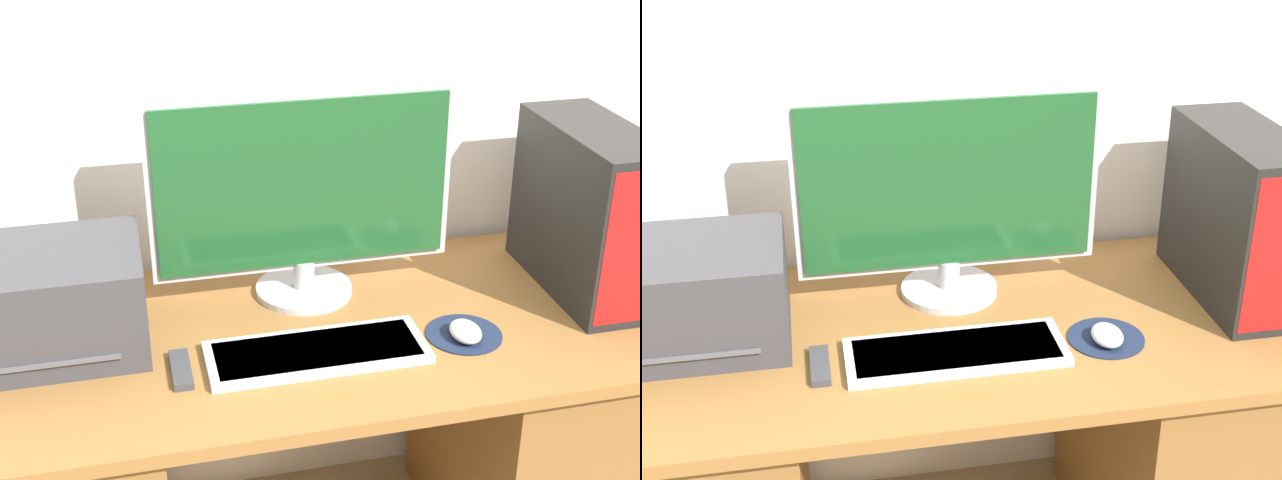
# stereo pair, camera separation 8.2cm
# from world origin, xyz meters

# --- Properties ---
(wall_back) EXTENTS (6.40, 0.05, 2.70)m
(wall_back) POSITION_xyz_m (0.00, 0.76, 1.35)
(wall_back) COLOR white
(wall_back) RESTS_ON ground_plane
(desk) EXTENTS (1.64, 0.71, 0.72)m
(desk) POSITION_xyz_m (0.00, 0.35, 0.37)
(desk) COLOR brown
(desk) RESTS_ON ground_plane
(monitor) EXTENTS (0.69, 0.23, 0.48)m
(monitor) POSITION_xyz_m (0.01, 0.52, 0.98)
(monitor) COLOR #B7B7BC
(monitor) RESTS_ON desk
(keyboard) EXTENTS (0.46, 0.17, 0.02)m
(keyboard) POSITION_xyz_m (-0.02, 0.24, 0.73)
(keyboard) COLOR silver
(keyboard) RESTS_ON desk
(mousepad) EXTENTS (0.16, 0.16, 0.00)m
(mousepad) POSITION_xyz_m (0.31, 0.25, 0.72)
(mousepad) COLOR #19233D
(mousepad) RESTS_ON desk
(mouse) EXTENTS (0.06, 0.09, 0.03)m
(mouse) POSITION_xyz_m (0.30, 0.23, 0.74)
(mouse) COLOR silver
(mouse) RESTS_ON mousepad
(computer_tower) EXTENTS (0.18, 0.43, 0.39)m
(computer_tower) POSITION_xyz_m (0.66, 0.39, 0.92)
(computer_tower) COLOR black
(computer_tower) RESTS_ON desk
(printer) EXTENTS (0.39, 0.31, 0.21)m
(printer) POSITION_xyz_m (-0.55, 0.41, 0.83)
(printer) COLOR #38383D
(printer) RESTS_ON desk
(remote_control) EXTENTS (0.04, 0.13, 0.02)m
(remote_control) POSITION_xyz_m (-0.30, 0.25, 0.73)
(remote_control) COLOR #38383D
(remote_control) RESTS_ON desk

